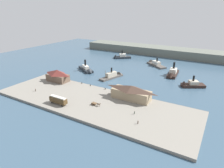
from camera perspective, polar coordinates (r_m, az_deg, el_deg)
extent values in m
plane|color=#385166|center=(121.18, 0.01, -1.40)|extent=(320.00, 320.00, 0.00)
cube|color=gray|center=(104.25, -6.17, -5.07)|extent=(110.00, 36.00, 1.20)
cube|color=#666159|center=(118.14, -0.88, -1.75)|extent=(110.00, 0.80, 1.00)
cube|color=brown|center=(134.82, -15.48, 1.77)|extent=(14.60, 7.54, 4.63)
pyramid|color=maroon|center=(133.64, -15.64, 3.34)|extent=(14.90, 7.92, 3.11)
cube|color=#998466|center=(104.73, 5.56, -3.01)|extent=(20.69, 7.62, 5.11)
pyramid|color=#473328|center=(103.26, 5.64, -1.11)|extent=(21.10, 8.00, 2.42)
cube|color=#4C381E|center=(102.42, -15.38, -4.51)|extent=(9.92, 2.67, 2.63)
cube|color=beige|center=(101.77, -15.47, -3.71)|extent=(9.52, 1.87, 0.50)
cylinder|color=black|center=(101.73, -13.37, -5.60)|extent=(0.90, 0.18, 0.90)
cylinder|color=black|center=(100.07, -14.42, -6.17)|extent=(0.90, 0.18, 0.90)
cylinder|color=black|center=(106.31, -16.11, -4.67)|extent=(0.90, 0.18, 0.90)
cylinder|color=black|center=(104.72, -17.15, -5.19)|extent=(0.90, 0.18, 0.90)
cube|color=brown|center=(98.93, -5.21, -5.61)|extent=(2.42, 1.57, 0.50)
cylinder|color=#4C3828|center=(99.99, -5.29, -5.47)|extent=(1.20, 0.10, 1.20)
cylinder|color=#4C3828|center=(98.87, -5.81, -5.81)|extent=(1.20, 0.10, 1.20)
ellipsoid|color=#7A6651|center=(97.46, -3.96, -5.84)|extent=(2.00, 0.70, 0.90)
ellipsoid|color=#7A6651|center=(96.65, -3.42, -5.70)|extent=(0.70, 0.32, 0.44)
cylinder|color=#7A6651|center=(97.57, -3.59, -6.19)|extent=(0.16, 0.16, 1.00)
cylinder|color=#7A6651|center=(97.28, -3.72, -6.28)|extent=(0.16, 0.16, 1.00)
cylinder|color=#7A6651|center=(98.18, -4.17, -6.02)|extent=(0.16, 0.16, 1.00)
cylinder|color=#7A6651|center=(97.89, -4.31, -6.11)|extent=(0.16, 0.16, 1.00)
cylinder|color=#4C3D33|center=(84.21, 7.56, -11.00)|extent=(0.40, 0.40, 1.35)
sphere|color=#CCA889|center=(83.79, 7.59, -10.53)|extent=(0.25, 0.25, 0.25)
cylinder|color=#3D4C42|center=(91.08, 6.54, -8.31)|extent=(0.38, 0.38, 1.31)
sphere|color=#CCA889|center=(90.71, 6.57, -7.88)|extent=(0.24, 0.24, 0.24)
cylinder|color=#4C3D33|center=(122.76, -21.36, -1.66)|extent=(0.42, 0.42, 1.44)
sphere|color=#CCA889|center=(122.45, -21.41, -1.29)|extent=(0.26, 0.26, 0.26)
cylinder|color=black|center=(123.08, -6.28, -0.34)|extent=(0.44, 0.44, 0.90)
cylinder|color=black|center=(127.39, -8.78, 0.29)|extent=(0.44, 0.44, 0.90)
cylinder|color=black|center=(117.08, -1.95, -1.37)|extent=(0.44, 0.44, 0.90)
cube|color=black|center=(134.38, 22.52, -0.39)|extent=(15.17, 12.31, 1.69)
cone|color=black|center=(131.85, 19.70, -0.39)|extent=(4.93, 5.95, 5.42)
cube|color=#B2A893|center=(133.73, 22.64, 0.40)|extent=(6.93, 6.64, 2.24)
cylinder|color=black|center=(132.71, 22.68, 1.54)|extent=(1.23, 1.23, 3.41)
cube|color=#514C47|center=(174.54, 12.75, 5.38)|extent=(20.71, 17.93, 1.31)
cone|color=#514C47|center=(183.18, 10.88, 6.26)|extent=(6.37, 6.64, 5.39)
cube|color=beige|center=(174.00, 12.81, 6.04)|extent=(8.47, 7.77, 2.84)
cylinder|color=black|center=(172.77, 13.00, 6.95)|extent=(1.37, 1.37, 3.20)
cube|color=#23282D|center=(197.96, 3.10, 7.76)|extent=(16.81, 15.00, 1.70)
cone|color=#23282D|center=(196.76, 0.76, 7.71)|extent=(5.89, 6.46, 5.91)
cube|color=silver|center=(197.46, 3.11, 8.38)|extent=(7.43, 7.03, 2.67)
cylinder|color=black|center=(196.72, 2.98, 9.27)|extent=(1.04, 1.04, 3.60)
cylinder|color=brown|center=(198.12, 4.51, 8.68)|extent=(0.24, 0.24, 4.66)
cube|color=black|center=(152.62, 17.30, 2.82)|extent=(7.60, 18.98, 1.98)
cone|color=black|center=(143.88, 16.69, 1.79)|extent=(5.75, 3.78, 5.49)
cube|color=beige|center=(151.89, 17.40, 3.73)|extent=(5.07, 7.21, 3.10)
cylinder|color=black|center=(151.75, 17.62, 5.20)|extent=(1.48, 1.48, 4.58)
cube|color=#514C47|center=(139.83, -0.20, 2.00)|extent=(10.13, 19.72, 1.23)
cone|color=#514C47|center=(146.19, 2.52, 2.83)|extent=(5.33, 4.56, 4.56)
cube|color=#B2A893|center=(139.15, -0.20, 2.82)|extent=(5.04, 8.90, 3.01)
cylinder|color=black|center=(138.35, -0.13, 4.09)|extent=(1.10, 1.10, 3.34)
cylinder|color=brown|center=(135.07, -1.97, 2.84)|extent=(0.24, 0.24, 5.72)
cube|color=#23282D|center=(158.51, -7.64, 4.24)|extent=(19.29, 14.82, 1.83)
cone|color=#23282D|center=(149.92, -6.34, 3.31)|extent=(5.58, 6.10, 5.03)
cube|color=silver|center=(157.93, -7.68, 4.95)|extent=(8.06, 6.61, 2.30)
cylinder|color=black|center=(157.49, -7.80, 6.21)|extent=(1.40, 1.40, 4.63)
cube|color=#60665B|center=(218.30, 15.02, 9.19)|extent=(180.00, 24.00, 8.00)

